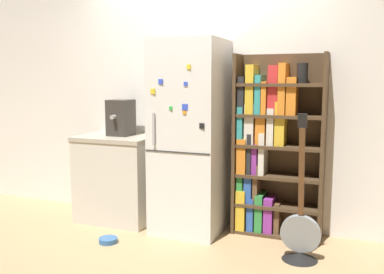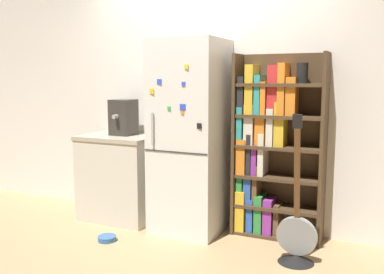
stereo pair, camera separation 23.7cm
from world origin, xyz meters
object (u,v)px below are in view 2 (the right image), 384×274
(espresso_machine, at_px, (123,117))
(refrigerator, at_px, (190,137))
(bookshelf, at_px, (270,147))
(pet_bowl, at_px, (107,238))
(guitar, at_px, (296,242))

(espresso_machine, bearing_deg, refrigerator, -4.07)
(bookshelf, xyz_separation_m, espresso_machine, (-1.53, -0.14, 0.23))
(espresso_machine, distance_m, pet_bowl, 1.26)
(bookshelf, relative_size, guitar, 1.40)
(guitar, bearing_deg, pet_bowl, -171.26)
(refrigerator, relative_size, espresso_machine, 4.98)
(bookshelf, relative_size, espresso_machine, 4.61)
(guitar, bearing_deg, bookshelf, 125.26)
(pet_bowl, bearing_deg, refrigerator, 46.42)
(refrigerator, xyz_separation_m, guitar, (1.11, -0.34, -0.75))
(guitar, relative_size, pet_bowl, 7.11)
(pet_bowl, bearing_deg, guitar, 8.74)
(refrigerator, distance_m, guitar, 1.38)
(refrigerator, bearing_deg, bookshelf, 14.78)
(bookshelf, xyz_separation_m, pet_bowl, (-1.30, -0.79, -0.82))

